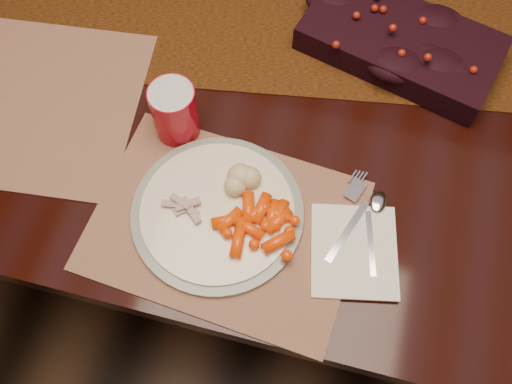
% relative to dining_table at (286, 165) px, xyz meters
% --- Properties ---
extents(floor, '(5.00, 5.00, 0.00)m').
position_rel_dining_table_xyz_m(floor, '(0.00, 0.00, -0.38)').
color(floor, black).
rests_on(floor, ground).
extents(dining_table, '(1.80, 1.00, 0.75)m').
position_rel_dining_table_xyz_m(dining_table, '(0.00, 0.00, 0.00)').
color(dining_table, black).
rests_on(dining_table, floor).
extents(table_runner, '(1.82, 0.64, 0.00)m').
position_rel_dining_table_xyz_m(table_runner, '(0.05, 0.13, 0.38)').
color(table_runner, '#351902').
rests_on(table_runner, dining_table).
extents(centerpiece, '(0.38, 0.27, 0.07)m').
position_rel_dining_table_xyz_m(centerpiece, '(0.18, 0.08, 0.41)').
color(centerpiece, black).
rests_on(centerpiece, table_runner).
extents(placemat_main, '(0.44, 0.34, 0.00)m').
position_rel_dining_table_xyz_m(placemat_main, '(-0.04, -0.33, 0.38)').
color(placemat_main, brown).
rests_on(placemat_main, dining_table).
extents(placemat_second, '(0.52, 0.40, 0.00)m').
position_rel_dining_table_xyz_m(placemat_second, '(-0.49, -0.20, 0.38)').
color(placemat_second, '#995A3B').
rests_on(placemat_second, dining_table).
extents(dinner_plate, '(0.28, 0.28, 0.02)m').
position_rel_dining_table_xyz_m(dinner_plate, '(-0.06, -0.32, 0.39)').
color(dinner_plate, '#FBF2CB').
rests_on(dinner_plate, placemat_main).
extents(baby_carrots, '(0.12, 0.10, 0.02)m').
position_rel_dining_table_xyz_m(baby_carrots, '(0.00, -0.34, 0.40)').
color(baby_carrots, '#FF4403').
rests_on(baby_carrots, dinner_plate).
extents(mashed_potatoes, '(0.08, 0.07, 0.04)m').
position_rel_dining_table_xyz_m(mashed_potatoes, '(-0.02, -0.26, 0.41)').
color(mashed_potatoes, '#D1BB7C').
rests_on(mashed_potatoes, dinner_plate).
extents(turkey_shreds, '(0.07, 0.06, 0.01)m').
position_rel_dining_table_xyz_m(turkey_shreds, '(-0.11, -0.33, 0.40)').
color(turkey_shreds, tan).
rests_on(turkey_shreds, dinner_plate).
extents(napkin, '(0.16, 0.18, 0.01)m').
position_rel_dining_table_xyz_m(napkin, '(0.17, -0.33, 0.38)').
color(napkin, white).
rests_on(napkin, placemat_main).
extents(fork, '(0.07, 0.15, 0.00)m').
position_rel_dining_table_xyz_m(fork, '(0.15, -0.28, 0.39)').
color(fork, '#9C9DB8').
rests_on(fork, napkin).
extents(spoon, '(0.06, 0.14, 0.00)m').
position_rel_dining_table_xyz_m(spoon, '(0.19, -0.29, 0.39)').
color(spoon, '#BBBBBC').
rests_on(spoon, napkin).
extents(red_cup, '(0.10, 0.10, 0.11)m').
position_rel_dining_table_xyz_m(red_cup, '(-0.17, -0.18, 0.43)').
color(red_cup, '#B00718').
rests_on(red_cup, placemat_main).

